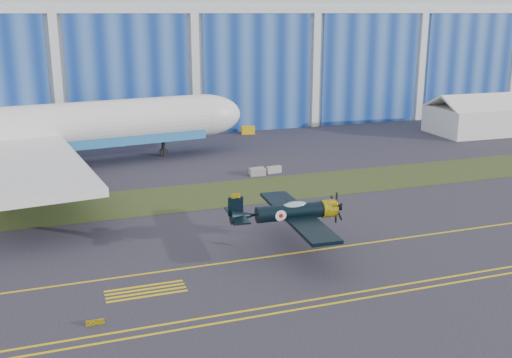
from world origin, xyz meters
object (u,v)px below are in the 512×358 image
object	(u,v)px
shipping_container	(133,136)
tug	(248,130)
tent	(476,113)
jetliner	(13,78)
warbird	(290,212)

from	to	relation	value
shipping_container	tug	world-z (taller)	shipping_container
tent	tug	size ratio (longest dim) A/B	6.68
tug	jetliner	bearing A→B (deg)	-146.72
jetliner	tent	bearing A→B (deg)	-5.90
jetliner	tug	xyz separation A→B (m)	(35.93, 13.96, -11.52)
warbird	shipping_container	distance (m)	49.87
warbird	shipping_container	world-z (taller)	warbird
warbird	tug	size ratio (longest dim) A/B	6.42
tent	tug	distance (m)	39.26
tent	tug	xyz separation A→B (m)	(-37.17, 12.34, -2.78)
jetliner	shipping_container	bearing A→B (deg)	30.92
jetliner	warbird	bearing A→B (deg)	-65.12
warbird	jetliner	world-z (taller)	jetliner
jetliner	shipping_container	xyz separation A→B (m)	(16.26, 12.75, -10.99)
warbird	tent	world-z (taller)	tent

